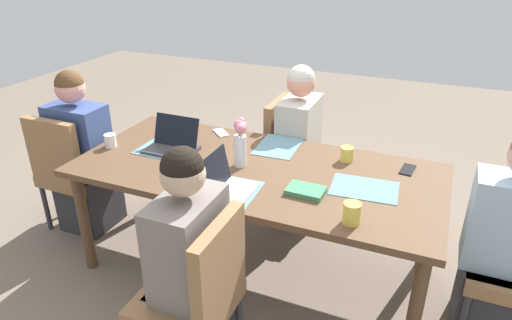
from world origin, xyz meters
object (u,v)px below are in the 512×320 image
Objects in this scene: person_head_right_left_near at (503,253)px; phone_black at (408,170)px; person_near_left_far at (191,275)px; phone_silver at (221,133)px; flower_vase at (240,140)px; laptop_head_left_right_near at (173,144)px; chair_far_left_mid at (291,152)px; person_far_left_mid at (298,153)px; person_head_left_right_near at (83,161)px; coffee_mug_near_right at (352,213)px; coffee_mug_near_left at (110,141)px; dining_table at (256,178)px; book_red_cover at (306,191)px; chair_head_left_right_near at (70,168)px; chair_near_left_far at (198,292)px; laptop_near_left_far at (225,187)px; coffee_mug_centre_left at (347,154)px.

phone_black is (-0.54, 0.33, 0.22)m from person_head_right_left_near.
person_near_left_far reaches higher than phone_silver.
flower_vase reaches higher than laptop_head_left_right_near.
phone_silver is at bearing -135.61° from chair_far_left_mid.
person_far_left_mid is 1.56m from person_head_left_right_near.
coffee_mug_near_right is at bearing 170.94° from phone_black.
person_head_right_left_near is 3.91× the size of flower_vase.
coffee_mug_near_left reaches higher than phone_silver.
phone_silver is (-1.28, 0.08, 0.00)m from phone_black.
person_head_left_right_near is at bearing -179.76° from dining_table.
person_head_left_right_near is at bearing 176.02° from book_red_cover.
person_head_left_right_near is at bearing 169.75° from coffee_mug_near_right.
coffee_mug_near_left is (-1.03, -0.82, 0.26)m from person_far_left_mid.
coffee_mug_near_left is at bearing -164.57° from laptop_head_left_right_near.
chair_head_left_right_near is 2.81× the size of laptop_head_left_right_near.
person_far_left_mid reaches higher than chair_head_left_right_near.
person_head_right_left_near is at bearing 29.04° from person_near_left_far.
laptop_head_left_right_near is 2.95× the size of coffee_mug_near_right.
flower_vase reaches higher than chair_near_left_far.
laptop_head_left_right_near is at bearing 127.27° from chair_near_left_far.
laptop_near_left_far is at bearing -93.44° from person_far_left_mid.
laptop_head_left_right_near is (-0.55, -0.76, 0.28)m from chair_far_left_mid.
coffee_mug_near_right is (0.66, 0.42, 0.27)m from person_near_left_far.
person_near_left_far reaches higher than dining_table.
book_red_cover is at bearing -67.15° from chair_far_left_mid.
person_near_left_far is at bearing 141.24° from chair_near_left_far.
laptop_head_left_right_near reaches higher than coffee_mug_centre_left.
book_red_cover is (0.40, 0.17, -0.03)m from laptop_near_left_far.
person_near_left_far is at bearing -150.96° from person_head_right_left_near.
person_near_left_far reaches higher than phone_black.
laptop_near_left_far is at bearing -33.84° from laptop_head_left_right_near.
coffee_mug_centre_left is at bearing 32.38° from dining_table.
phone_black is at bearing -27.97° from chair_far_left_mid.
coffee_mug_near_right is 0.72× the size of phone_black.
person_far_left_mid is at bearing 69.55° from phone_black.
person_head_right_left_near is 1.59m from person_near_left_far.
person_head_right_left_near is 1.87m from phone_silver.
person_head_right_left_near reaches higher than chair_near_left_far.
person_far_left_mid is (0.03, 0.73, -0.14)m from dining_table.
chair_near_left_far reaches higher than dining_table.
laptop_near_left_far is (1.38, -0.27, 0.28)m from chair_head_left_right_near.
phone_silver is (-0.40, -0.39, 0.24)m from chair_far_left_mid.
phone_black is (0.85, 1.10, 0.22)m from person_near_left_far.
person_head_right_left_near is at bearing -28.79° from person_far_left_mid.
chair_head_left_right_near is (-1.40, 0.70, -0.03)m from person_near_left_far.
coffee_mug_near_right is at bearing -17.37° from laptop_head_left_right_near.
person_head_left_right_near is 13.22× the size of coffee_mug_centre_left.
chair_far_left_mid is 1.63m from chair_near_left_far.
laptop_head_left_right_near is (-0.50, 0.04, -0.13)m from flower_vase.
phone_black is (0.36, 0.02, -0.04)m from coffee_mug_centre_left.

